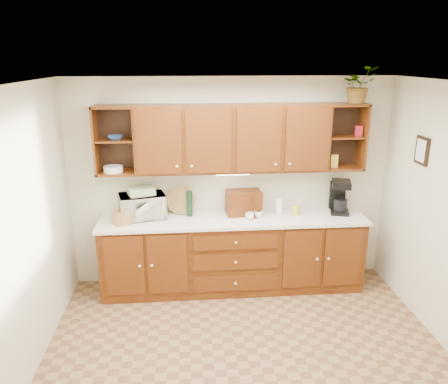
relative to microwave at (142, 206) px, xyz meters
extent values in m
plane|color=olive|center=(1.10, -1.55, -1.09)|extent=(4.00, 4.00, 0.00)
plane|color=white|center=(1.10, -1.55, 1.51)|extent=(4.00, 4.00, 0.00)
plane|color=beige|center=(1.10, 0.20, 0.21)|extent=(4.00, 0.00, 4.00)
plane|color=beige|center=(-0.90, -1.55, 0.21)|extent=(0.00, 3.50, 3.50)
cube|color=#381206|center=(1.10, -0.10, -0.64)|extent=(3.20, 0.60, 0.90)
cube|color=silver|center=(1.10, -0.11, -0.17)|extent=(3.24, 0.64, 0.04)
cube|color=#381206|center=(1.10, 0.04, 0.80)|extent=(2.30, 0.33, 0.80)
cube|color=black|center=(-0.28, 0.19, 0.80)|extent=(0.45, 0.02, 0.80)
cube|color=black|center=(2.47, 0.19, 0.80)|extent=(0.45, 0.02, 0.80)
cube|color=#381206|center=(-0.28, 0.04, 0.80)|extent=(0.43, 0.30, 0.02)
cube|color=#381206|center=(2.47, 0.04, 0.80)|extent=(0.43, 0.30, 0.02)
cube|color=#381206|center=(2.47, 0.04, 1.19)|extent=(0.45, 0.33, 0.03)
cube|color=white|center=(1.10, -0.01, 0.38)|extent=(0.40, 0.05, 0.02)
cube|color=black|center=(3.08, -0.65, 0.76)|extent=(0.03, 0.24, 0.30)
cylinder|color=#9E7842|center=(-0.21, -0.18, -0.08)|extent=(0.27, 0.27, 0.14)
imported|color=silver|center=(0.00, 0.00, 0.00)|extent=(0.60, 0.48, 0.30)
cube|color=#EBE36E|center=(0.00, 0.00, 0.19)|extent=(0.35, 0.30, 0.09)
cylinder|color=black|center=(0.57, 0.01, 0.01)|extent=(0.09, 0.09, 0.31)
cylinder|color=#9E7842|center=(0.46, 0.10, -0.14)|extent=(0.37, 0.16, 0.35)
cube|color=#381206|center=(1.24, 0.03, 0.00)|extent=(0.44, 0.30, 0.30)
cylinder|color=#381206|center=(1.33, -0.11, 0.00)|extent=(0.02, 0.02, 0.29)
cylinder|color=#381206|center=(1.33, -0.11, -0.14)|extent=(0.11, 0.11, 0.02)
imported|color=white|center=(1.41, -0.11, -0.11)|extent=(0.11, 0.11, 0.08)
imported|color=white|center=(1.30, -0.04, -0.11)|extent=(0.11, 0.11, 0.08)
imported|color=white|center=(1.29, -0.17, -0.11)|extent=(0.11, 0.11, 0.08)
cylinder|color=maroon|center=(1.33, -0.02, -0.08)|extent=(0.12, 0.12, 0.14)
cylinder|color=white|center=(1.68, -0.03, -0.05)|extent=(0.10, 0.10, 0.19)
cylinder|color=gold|center=(1.89, -0.07, -0.09)|extent=(0.13, 0.13, 0.11)
cube|color=black|center=(2.44, -0.03, -0.13)|extent=(0.29, 0.33, 0.04)
cube|color=black|center=(2.44, 0.08, 0.05)|extent=(0.21, 0.12, 0.35)
cube|color=black|center=(2.44, -0.03, 0.23)|extent=(0.29, 0.33, 0.08)
cylinder|color=black|center=(2.44, -0.06, -0.04)|extent=(0.20, 0.20, 0.15)
imported|color=#26498B|center=(-0.27, 0.03, 0.83)|extent=(0.21, 0.21, 0.04)
cylinder|color=white|center=(-0.31, 0.00, 0.47)|extent=(0.23, 0.23, 0.07)
cube|color=gold|center=(2.35, 0.02, 0.51)|extent=(0.09, 0.07, 0.15)
cube|color=maroon|center=(2.62, 0.01, 0.88)|extent=(0.09, 0.08, 0.13)
imported|color=#999999|center=(2.56, -0.01, 1.42)|extent=(0.46, 0.43, 0.43)
camera|label=1|loc=(0.56, -5.05, 1.72)|focal=35.00mm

